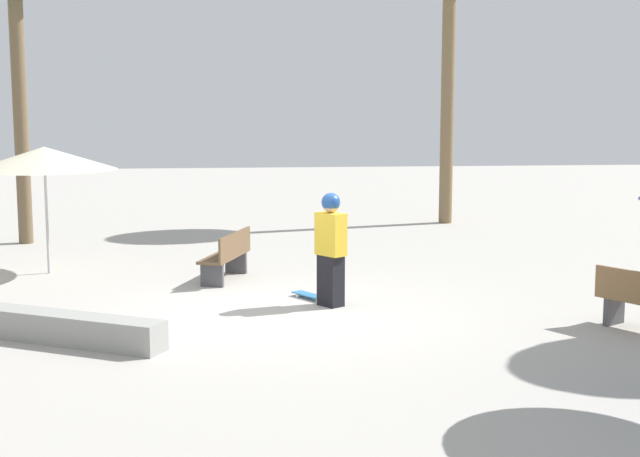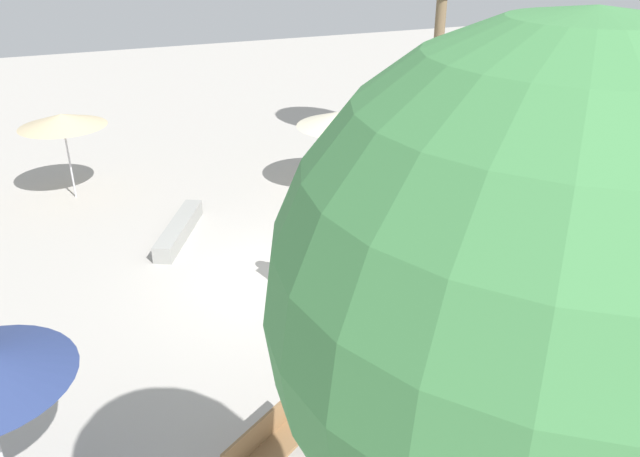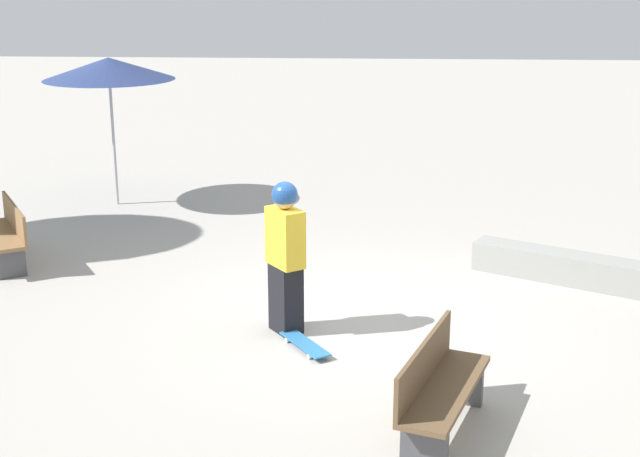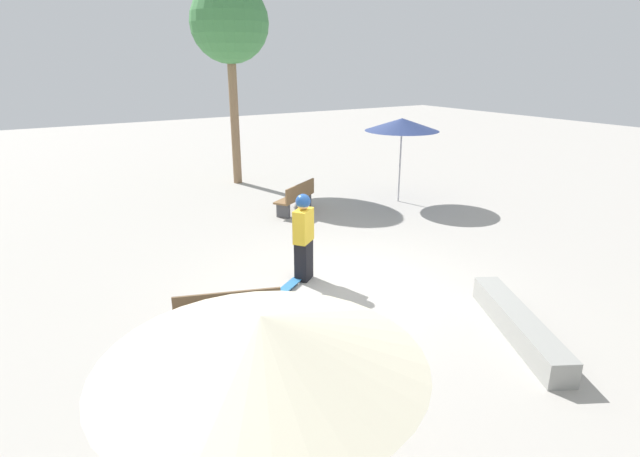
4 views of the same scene
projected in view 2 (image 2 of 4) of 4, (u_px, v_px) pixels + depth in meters
name	position (u px, v px, depth m)	size (l,w,h in m)	color
ground_plane	(272.00, 279.00, 13.36)	(60.00, 60.00, 0.00)	#ADA8A0
skater_main	(303.00, 254.00, 12.40)	(0.52, 0.48, 1.74)	black
skateboard	(320.00, 281.00, 13.17)	(0.78, 0.61, 0.07)	teal
concrete_ledge	(179.00, 230.00, 15.10)	(1.69, 2.65, 0.39)	gray
bench_near	(271.00, 447.00, 8.48)	(1.59, 1.21, 0.85)	#47474C
bench_far	(364.00, 227.00, 14.70)	(1.66, 0.95, 0.85)	#47474C
shade_umbrella_cream	(343.00, 118.00, 17.00)	(2.58, 2.58, 2.31)	#B7B7BC
shade_umbrella_tan	(62.00, 120.00, 16.47)	(2.28, 2.28, 2.37)	#B7B7BC
palm_tree_right	(542.00, 315.00, 2.85)	(2.54, 2.54, 6.54)	#896B4C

